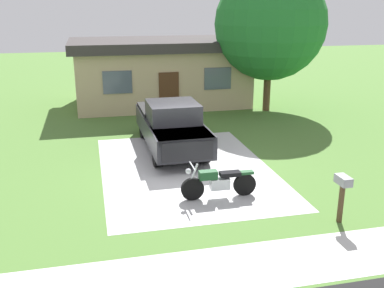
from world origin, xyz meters
The scene contains 8 objects.
ground_plane centered at (0.00, 0.00, 0.00)m, with size 80.00×80.00×0.00m, color #4D7633.
driveway_pad centered at (0.00, 0.00, 0.00)m, with size 5.61×8.01×0.01m, color beige.
sidewalk_strip centered at (0.00, -6.00, 0.00)m, with size 36.00×1.80×0.01m, color silver.
motorcycle centered at (0.42, -2.46, 0.47)m, with size 2.21×0.70×1.09m.
pickup_truck centered at (-0.08, 2.33, 0.95)m, with size 2.06×5.65×1.90m.
mailbox centered at (3.01, -4.61, 0.98)m, with size 0.26×0.48×1.26m.
shade_tree centered at (5.93, 7.54, 4.36)m, with size 5.53×5.53×7.13m.
neighbor_house centered at (0.85, 10.40, 1.79)m, with size 9.60×5.60×3.50m.
Camera 1 is at (-2.97, -13.75, 5.35)m, focal length 41.60 mm.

